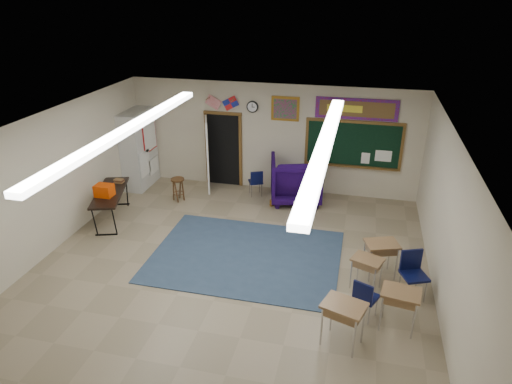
% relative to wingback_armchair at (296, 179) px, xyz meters
% --- Properties ---
extents(floor, '(9.00, 9.00, 0.00)m').
position_rel_wingback_armchair_xyz_m(floor, '(-0.79, -3.86, -0.61)').
color(floor, gray).
rests_on(floor, ground).
extents(back_wall, '(8.00, 0.04, 3.00)m').
position_rel_wingback_armchair_xyz_m(back_wall, '(-0.79, 0.64, 0.89)').
color(back_wall, beige).
rests_on(back_wall, floor).
extents(left_wall, '(0.04, 9.00, 3.00)m').
position_rel_wingback_armchair_xyz_m(left_wall, '(-4.79, -3.86, 0.89)').
color(left_wall, beige).
rests_on(left_wall, floor).
extents(right_wall, '(0.04, 9.00, 3.00)m').
position_rel_wingback_armchair_xyz_m(right_wall, '(3.21, -3.86, 0.89)').
color(right_wall, beige).
rests_on(right_wall, floor).
extents(ceiling, '(8.00, 9.00, 0.04)m').
position_rel_wingback_armchair_xyz_m(ceiling, '(-0.79, -3.86, 2.39)').
color(ceiling, beige).
rests_on(ceiling, back_wall).
extents(area_rug, '(4.00, 3.00, 0.02)m').
position_rel_wingback_armchair_xyz_m(area_rug, '(-0.59, -3.06, -0.60)').
color(area_rug, '#2F425A').
rests_on(area_rug, floor).
extents(fluorescent_strips, '(3.86, 6.00, 0.10)m').
position_rel_wingback_armchair_xyz_m(fluorescent_strips, '(-0.79, -3.86, 2.33)').
color(fluorescent_strips, white).
rests_on(fluorescent_strips, ceiling).
extents(doorway, '(1.10, 0.89, 2.16)m').
position_rel_wingback_armchair_xyz_m(doorway, '(-2.29, 0.49, 0.45)').
color(doorway, black).
rests_on(doorway, back_wall).
extents(chalkboard, '(2.55, 0.14, 1.30)m').
position_rel_wingback_armchair_xyz_m(chalkboard, '(1.41, 0.60, 0.85)').
color(chalkboard, brown).
rests_on(chalkboard, back_wall).
extents(bulletin_board, '(2.10, 0.05, 0.55)m').
position_rel_wingback_armchair_xyz_m(bulletin_board, '(1.41, 0.61, 1.84)').
color(bulletin_board, '#9D0D11').
rests_on(bulletin_board, back_wall).
extents(framed_art_print, '(0.75, 0.05, 0.65)m').
position_rel_wingback_armchair_xyz_m(framed_art_print, '(-0.44, 0.61, 1.74)').
color(framed_art_print, '#97661D').
rests_on(framed_art_print, back_wall).
extents(wall_clock, '(0.32, 0.05, 0.32)m').
position_rel_wingback_armchair_xyz_m(wall_clock, '(-1.34, 0.61, 1.74)').
color(wall_clock, black).
rests_on(wall_clock, back_wall).
extents(wall_flags, '(1.16, 0.06, 0.70)m').
position_rel_wingback_armchair_xyz_m(wall_flags, '(-2.19, 0.58, 1.87)').
color(wall_flags, red).
rests_on(wall_flags, back_wall).
extents(storage_cabinet, '(0.59, 1.25, 2.20)m').
position_rel_wingback_armchair_xyz_m(storage_cabinet, '(-4.50, -0.01, 0.49)').
color(storage_cabinet, beige).
rests_on(storage_cabinet, floor).
extents(wingback_armchair, '(1.56, 1.59, 1.22)m').
position_rel_wingback_armchair_xyz_m(wingback_armchair, '(0.00, 0.00, 0.00)').
color(wingback_armchair, '#160534').
rests_on(wingback_armchair, floor).
extents(student_chair_reading, '(0.50, 0.50, 0.76)m').
position_rel_wingback_armchair_xyz_m(student_chair_reading, '(-1.12, 0.06, -0.23)').
color(student_chair_reading, '#080D33').
rests_on(student_chair_reading, floor).
extents(student_chair_desk_a, '(0.53, 0.53, 0.80)m').
position_rel_wingback_armchair_xyz_m(student_chair_desk_a, '(1.94, -4.48, -0.21)').
color(student_chair_desk_a, '#080D33').
rests_on(student_chair_desk_a, floor).
extents(student_chair_desk_b, '(0.60, 0.60, 0.92)m').
position_rel_wingback_armchair_xyz_m(student_chair_desk_b, '(2.78, -3.71, -0.15)').
color(student_chair_desk_b, '#080D33').
rests_on(student_chair_desk_b, floor).
extents(student_desk_front_left, '(0.67, 0.59, 0.67)m').
position_rel_wingback_armchair_xyz_m(student_desk_front_left, '(1.93, -3.62, -0.24)').
color(student_desk_front_left, brown).
rests_on(student_desk_front_left, floor).
extents(student_desk_front_right, '(0.75, 0.65, 0.76)m').
position_rel_wingback_armchair_xyz_m(student_desk_front_right, '(2.19, -3.13, -0.19)').
color(student_desk_front_right, brown).
rests_on(student_desk_front_right, floor).
extents(student_desk_back_left, '(0.78, 0.68, 0.79)m').
position_rel_wingback_armchair_xyz_m(student_desk_back_left, '(1.58, -5.25, -0.17)').
color(student_desk_back_left, brown).
rests_on(student_desk_back_left, floor).
extents(student_desk_back_right, '(0.69, 0.56, 0.75)m').
position_rel_wingback_armchair_xyz_m(student_desk_back_right, '(2.48, -4.64, -0.19)').
color(student_desk_back_right, brown).
rests_on(student_desk_back_right, floor).
extents(folding_table, '(1.15, 1.93, 1.04)m').
position_rel_wingback_armchair_xyz_m(folding_table, '(-4.24, -2.18, -0.20)').
color(folding_table, black).
rests_on(folding_table, floor).
extents(wooden_stool, '(0.36, 0.36, 0.63)m').
position_rel_wingback_armchair_xyz_m(wooden_stool, '(-3.07, -0.76, -0.28)').
color(wooden_stool, '#503118').
rests_on(wooden_stool, floor).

